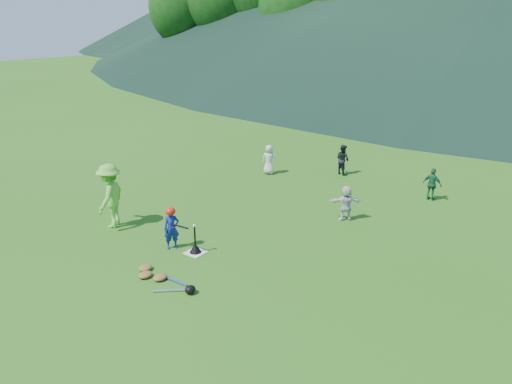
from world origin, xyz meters
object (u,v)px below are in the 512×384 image
fielder_a (269,160)px  equipment_pile (160,277)px  home_plate (196,253)px  fielder_c (432,184)px  adult_coach (110,196)px  batter_child (172,229)px  fielder_b (343,160)px  batting_tee (195,248)px  fielder_d (346,203)px

fielder_a → equipment_pile: bearing=91.5°
home_plate → fielder_c: 8.05m
adult_coach → home_plate: bearing=65.7°
home_plate → batter_child: batter_child is taller
fielder_b → batting_tee: bearing=109.5°
fielder_c → batting_tee: fielder_c is taller
fielder_a → fielder_d: bearing=134.8°
fielder_c → fielder_a: bearing=14.3°
batter_child → fielder_c: bearing=3.3°
home_plate → batting_tee: size_ratio=0.66×
fielder_a → fielder_c: (5.77, 0.81, -0.03)m
fielder_b → fielder_d: size_ratio=1.08×
home_plate → fielder_d: 4.63m
adult_coach → fielder_a: adult_coach is taller
fielder_a → batting_tee: bearing=93.0°
home_plate → equipment_pile: (0.30, -1.47, 0.06)m
fielder_d → equipment_pile: size_ratio=0.58×
fielder_d → batting_tee: 4.61m
home_plate → fielder_a: bearing=110.2°
home_plate → adult_coach: adult_coach is taller
fielder_d → batting_tee: bearing=26.5°
adult_coach → fielder_a: size_ratio=1.64×
batting_tee → equipment_pile: bearing=-78.6°
adult_coach → fielder_d: (4.99, 4.30, -0.38)m
fielder_b → fielder_c: size_ratio=1.07×
adult_coach → equipment_pile: size_ratio=1.00×
adult_coach → equipment_pile: 3.66m
fielder_b → fielder_c: bearing=-174.5°
batter_child → equipment_pile: (0.95, -1.32, -0.47)m
home_plate → fielder_c: bearing=65.0°
fielder_b → fielder_d: bearing=137.0°
fielder_a → fielder_c: 5.83m
fielder_d → home_plate: bearing=26.5°
fielder_c → batting_tee: bearing=71.3°
fielder_b → fielder_d: (2.17, -3.93, -0.04)m
adult_coach → fielder_a: bearing=147.5°
adult_coach → fielder_a: 6.66m
fielder_c → batting_tee: size_ratio=1.54×
batter_child → fielder_d: (2.63, 4.30, -0.02)m
batter_child → adult_coach: 2.39m
batter_child → batting_tee: 0.79m
adult_coach → fielder_c: size_ratio=1.72×
batter_child → batting_tee: (0.65, 0.15, -0.41)m
home_plate → fielder_b: size_ratio=0.40×
batter_child → equipment_pile: 1.69m
batter_child → batting_tee: size_ratio=1.59×
home_plate → batter_child: (-0.65, -0.15, 0.53)m
adult_coach → batting_tee: (3.02, 0.15, -0.77)m
fielder_a → equipment_pile: (2.68, -7.94, -0.48)m
home_plate → equipment_pile: size_ratio=0.25×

